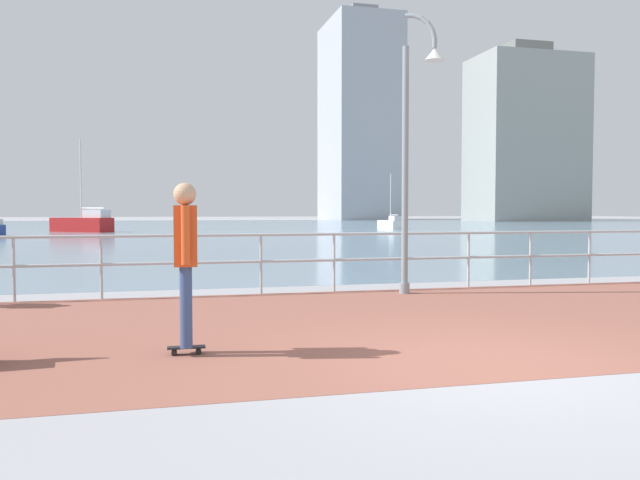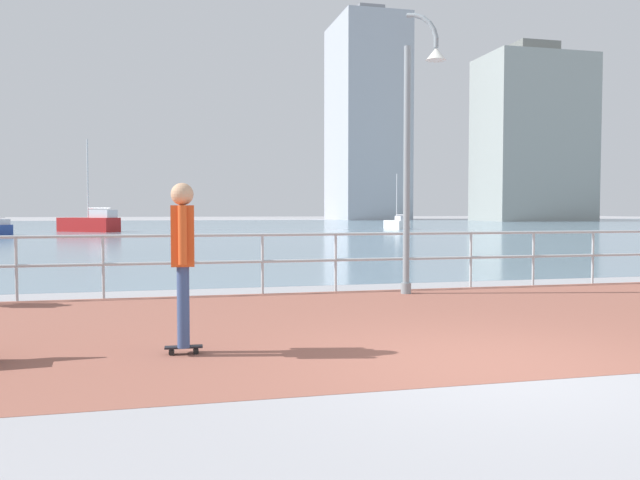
# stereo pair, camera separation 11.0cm
# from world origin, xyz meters

# --- Properties ---
(ground) EXTENTS (220.00, 220.00, 0.00)m
(ground) POSITION_xyz_m (0.00, 40.00, 0.00)
(ground) COLOR #9E9EA3
(brick_paving) EXTENTS (28.00, 6.61, 0.01)m
(brick_paving) POSITION_xyz_m (0.00, 2.70, 0.00)
(brick_paving) COLOR #935647
(brick_paving) RESTS_ON ground
(harbor_water) EXTENTS (180.00, 88.00, 0.00)m
(harbor_water) POSITION_xyz_m (0.00, 51.01, 0.00)
(harbor_water) COLOR #6B899E
(harbor_water) RESTS_ON ground
(waterfront_railing) EXTENTS (25.25, 0.06, 1.12)m
(waterfront_railing) POSITION_xyz_m (0.00, 6.01, 0.77)
(waterfront_railing) COLOR #B2BCC1
(waterfront_railing) RESTS_ON ground
(lamppost) EXTENTS (0.67, 0.64, 5.13)m
(lamppost) POSITION_xyz_m (1.31, 5.29, 2.84)
(lamppost) COLOR gray
(lamppost) RESTS_ON ground
(skateboarder) EXTENTS (0.40, 0.55, 1.84)m
(skateboarder) POSITION_xyz_m (-2.96, 1.24, 1.11)
(skateboarder) COLOR black
(skateboarder) RESTS_ON ground
(sailboat_white) EXTENTS (1.21, 3.31, 4.58)m
(sailboat_white) POSITION_xyz_m (15.68, 44.73, 0.44)
(sailboat_white) COLOR white
(sailboat_white) RESTS_ON ground
(sailboat_red) EXTENTS (4.61, 4.10, 6.65)m
(sailboat_red) POSITION_xyz_m (-8.38, 43.03, 0.63)
(sailboat_red) COLOR #B21E1E
(sailboat_red) RESTS_ON ground
(tower_concrete) EXTENTS (15.17, 10.05, 25.57)m
(tower_concrete) POSITION_xyz_m (48.73, 77.80, 11.95)
(tower_concrete) COLOR #939993
(tower_concrete) RESTS_ON ground
(tower_beige) EXTENTS (10.67, 15.20, 34.61)m
(tower_beige) POSITION_xyz_m (29.55, 96.72, 16.47)
(tower_beige) COLOR #A3A8B2
(tower_beige) RESTS_ON ground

